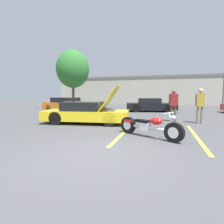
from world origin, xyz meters
name	(u,v)px	position (x,y,z in m)	size (l,w,h in m)	color
ground_plane	(98,154)	(0.00, 0.00, 0.00)	(80.00, 80.00, 0.00)	#474749
parking_stripe_foreground	(124,132)	(0.09, 2.83, 0.00)	(0.12, 4.51, 0.01)	yellow
parking_stripe_middle	(196,136)	(2.80, 2.83, 0.00)	(0.12, 4.51, 0.01)	yellow
far_building	(153,89)	(0.00, 25.45, 2.34)	(32.00, 4.20, 4.40)	#B2AD9E
tree_background	(73,69)	(-9.87, 16.72, 4.82)	(4.24, 4.24, 7.27)	brown
motorcycle	(149,126)	(1.12, 2.21, 0.39)	(2.34, 1.40, 0.96)	black
show_car_hood_open	(87,113)	(-2.33, 4.40, 0.57)	(4.66, 2.28, 1.99)	yellow
parked_car_mid_row	(150,105)	(0.50, 11.97, 0.58)	(4.60, 2.61, 1.20)	black
parked_car_left_row	(67,105)	(-6.50, 9.37, 0.61)	(5.04, 3.09, 1.27)	orange
spectator_near_motorcycle	(173,102)	(2.16, 6.36, 1.10)	(0.52, 0.24, 1.82)	brown
spectator_by_show_car	(200,103)	(3.48, 6.02, 1.12)	(0.52, 0.24, 1.86)	gray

